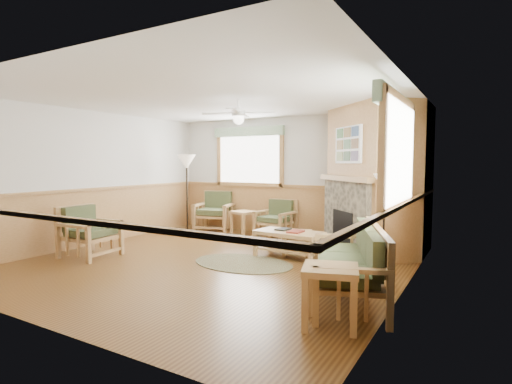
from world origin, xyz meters
The scene contains 24 objects.
floor centered at (0.00, 0.00, -0.01)m, with size 6.00×6.00×0.01m, color brown.
ceiling centered at (0.00, 0.00, 2.70)m, with size 6.00×6.00×0.01m, color white.
wall_back centered at (0.00, 3.00, 1.35)m, with size 6.00×0.02×2.70m, color silver.
wall_front centered at (0.00, -3.00, 1.35)m, with size 6.00×0.02×2.70m, color silver.
wall_left centered at (-3.00, 0.00, 1.35)m, with size 0.02×6.00×2.70m, color silver.
wall_right centered at (3.00, 0.00, 1.35)m, with size 0.02×6.00×2.70m, color silver.
wainscot centered at (0.00, 0.00, 0.55)m, with size 6.00×6.00×1.10m, color #AB7B46, non-canonical shape.
fireplace centered at (2.05, 2.05, 1.35)m, with size 2.20×2.20×2.70m, color #AB7B46, non-canonical shape.
window_back centered at (-1.10, 2.96, 2.53)m, with size 1.90×0.16×1.50m, color white, non-canonical shape.
window_right centered at (2.96, -0.20, 2.53)m, with size 0.16×1.90×1.50m, color white, non-canonical shape.
ceiling_fan centered at (0.30, 0.30, 2.66)m, with size 1.24×1.24×0.36m, color white, non-canonical shape.
sofa centered at (2.43, -0.58, 0.45)m, with size 0.79×1.94×0.89m, color tan, non-canonical shape.
armchair_back_left centered at (-1.84, 2.55, 0.47)m, with size 0.85×0.85×0.95m, color tan, non-canonical shape.
armchair_back_right centered at (-0.17, 2.55, 0.41)m, with size 0.74×0.74×0.82m, color tan, non-canonical shape.
armchair_left centered at (-2.14, -0.77, 0.45)m, with size 0.80×0.80×0.90m, color tan, non-canonical shape.
coffee_table centered at (0.93, 0.94, 0.23)m, with size 1.17×0.58×0.47m, color tan, non-canonical shape.
end_table_chairs centered at (-0.95, 2.44, 0.27)m, with size 0.49×0.47×0.54m, color tan, non-canonical shape.
end_table_sofa centered at (2.55, -1.50, 0.31)m, with size 0.55×0.53×0.62m, color tan, non-canonical shape.
footstool centered at (0.98, 1.18, 0.22)m, with size 0.50×0.50×0.43m, color tan, non-canonical shape.
braided_rug centered at (0.45, 0.18, 0.01)m, with size 1.73×1.73×0.01m, color brown.
floor_lamp_left centered at (-2.19, 1.94, 0.93)m, with size 0.42×0.42×1.86m, color black, non-canonical shape.
floor_lamp_right centered at (2.55, 0.89, 0.75)m, with size 0.34×0.34×1.50m, color black, non-canonical shape.
book_red centered at (1.08, 0.89, 0.50)m, with size 0.22×0.30×0.03m, color maroon.
book_dark centered at (0.78, 1.01, 0.49)m, with size 0.20×0.27×0.03m, color black.
Camera 1 is at (3.89, -5.31, 1.68)m, focal length 28.00 mm.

